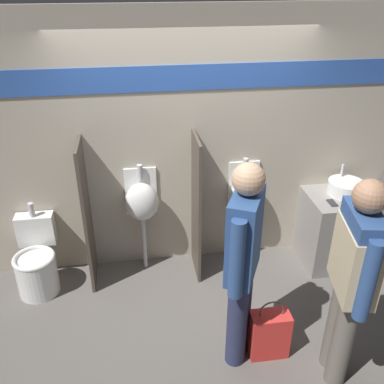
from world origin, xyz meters
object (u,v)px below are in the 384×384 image
object	(u,v)px
toilet	(37,264)
shopping_bag	(269,334)
person_with_lanyard	(243,260)
cell_phone	(332,203)
person_in_vest	(353,273)
sink_basin	(346,187)
urinal_far	(245,194)
urinal_near_counter	(142,202)

from	to	relation	value
toilet	shopping_bag	size ratio (longest dim) A/B	1.53
toilet	person_with_lanyard	bearing A→B (deg)	-31.62
person_with_lanyard	shopping_bag	xyz separation A→B (m)	(0.26, -0.05, -0.77)
cell_phone	person_in_vest	xyz separation A→B (m)	(-0.48, -1.32, 0.21)
sink_basin	person_in_vest	xyz separation A→B (m)	(-0.70, -1.51, 0.14)
toilet	person_in_vest	distance (m)	3.02
cell_phone	shopping_bag	size ratio (longest dim) A/B	0.24
urinal_far	person_with_lanyard	world-z (taller)	person_with_lanyard
sink_basin	cell_phone	distance (m)	0.30
urinal_near_counter	toilet	size ratio (longest dim) A/B	1.36
person_with_lanyard	sink_basin	bearing A→B (deg)	-24.39
cell_phone	urinal_far	size ratio (longest dim) A/B	0.12
sink_basin	urinal_near_counter	world-z (taller)	urinal_near_counter
urinal_near_counter	person_with_lanyard	distance (m)	1.52
urinal_near_counter	person_in_vest	size ratio (longest dim) A/B	0.68
cell_phone	urinal_near_counter	distance (m)	1.96
cell_phone	toilet	size ratio (longest dim) A/B	0.16
urinal_far	cell_phone	bearing A→B (deg)	-20.59
urinal_far	shopping_bag	bearing A→B (deg)	-94.91
urinal_near_counter	person_in_vest	world-z (taller)	person_in_vest
person_in_vest	person_with_lanyard	world-z (taller)	person_with_lanyard
person_in_vest	person_with_lanyard	size ratio (longest dim) A/B	0.98
person_with_lanyard	shopping_bag	distance (m)	0.82
cell_phone	shopping_bag	bearing A→B (deg)	-131.94
sink_basin	urinal_near_counter	xyz separation A→B (m)	(-2.16, 0.13, -0.07)
cell_phone	toilet	world-z (taller)	toilet
person_in_vest	shopping_bag	distance (m)	0.97
cell_phone	urinal_far	bearing A→B (deg)	159.41
person_in_vest	sink_basin	bearing A→B (deg)	-13.98
cell_phone	person_in_vest	distance (m)	1.42
urinal_far	person_with_lanyard	size ratio (longest dim) A/B	0.67
urinal_near_counter	person_with_lanyard	bearing A→B (deg)	-61.37
toilet	shopping_bag	world-z (taller)	toilet
toilet	urinal_far	bearing A→B (deg)	5.22
urinal_near_counter	person_in_vest	bearing A→B (deg)	-48.28
urinal_far	shopping_bag	world-z (taller)	urinal_far
urinal_far	person_in_vest	distance (m)	1.69
toilet	person_with_lanyard	size ratio (longest dim) A/B	0.49
shopping_bag	sink_basin	bearing A→B (deg)	46.62
urinal_near_counter	urinal_far	distance (m)	1.10
cell_phone	person_with_lanyard	bearing A→B (deg)	-140.18
toilet	urinal_near_counter	bearing A→B (deg)	10.36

